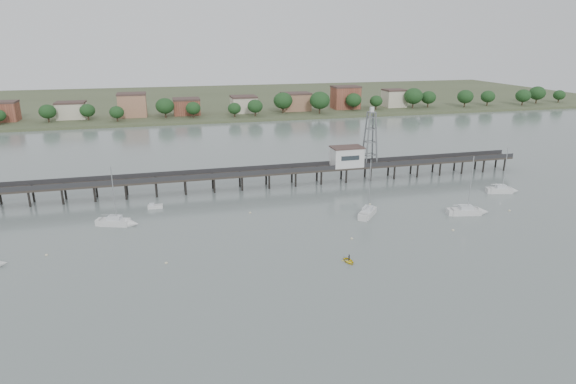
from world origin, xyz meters
name	(u,v)px	position (x,y,z in m)	size (l,w,h in m)	color
ground_plane	(334,308)	(0.00, 0.00, 0.00)	(500.00, 500.00, 0.00)	slate
pier	(254,173)	(0.00, 60.00, 3.79)	(150.00, 5.00, 5.50)	#2D2823
pier_building	(347,156)	(25.00, 60.00, 6.67)	(8.40, 5.40, 5.30)	silver
lattice_tower	(370,139)	(31.50, 60.00, 11.10)	(3.20, 3.20, 15.50)	slate
sailboat_e	(505,190)	(59.22, 40.00, 0.65)	(7.58, 3.81, 12.13)	silver
sailboat_b	(121,222)	(-31.40, 40.94, 0.64)	(8.24, 4.80, 13.11)	silver
sailboat_d	(471,211)	(41.98, 28.67, 0.64)	(8.63, 3.95, 13.73)	silver
sailboat_c	(369,211)	(20.57, 34.43, 0.64)	(6.92, 7.47, 13.08)	silver
white_tender	(155,207)	(-24.73, 50.05, 0.39)	(3.33, 1.48, 1.28)	silver
yellow_dinghy	(349,262)	(7.53, 13.32, 0.00)	(1.94, 0.56, 2.72)	yellow
dinghy_occupant	(349,262)	(7.53, 13.32, 0.00)	(0.44, 1.20, 0.29)	black
mooring_buoys	(317,228)	(6.99, 29.15, 0.08)	(95.22, 21.34, 0.39)	beige
far_shore	(199,100)	(0.36, 239.58, 0.95)	(500.00, 170.00, 10.40)	#475133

